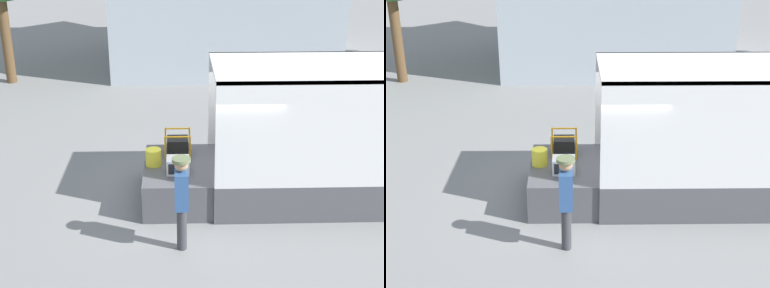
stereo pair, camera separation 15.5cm
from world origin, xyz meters
TOP-DOWN VIEW (x-y plane):
  - ground_plane at (0.00, 0.00)m, footprint 160.00×160.00m
  - tailgate_deck at (-0.70, 0.00)m, footprint 1.41×2.13m
  - microwave at (-0.70, -0.38)m, footprint 0.46×0.38m
  - portable_generator at (-0.68, 0.52)m, footprint 0.57×0.53m
  - orange_bucket at (-1.20, -0.02)m, footprint 0.33×0.33m
  - worker_person at (-0.64, -1.91)m, footprint 0.33×0.44m

SIDE VIEW (x-z plane):
  - ground_plane at x=0.00m, z-range 0.00..0.00m
  - tailgate_deck at x=-0.70m, z-range 0.00..0.80m
  - microwave at x=-0.70m, z-range 0.80..1.12m
  - orange_bucket at x=-1.20m, z-range 0.80..1.15m
  - portable_generator at x=-0.68m, z-range 0.73..1.26m
  - worker_person at x=-0.64m, z-range 0.22..2.04m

